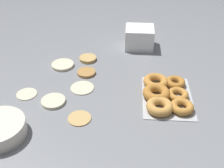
{
  "coord_description": "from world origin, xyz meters",
  "views": [
    {
      "loc": [
        -1.01,
        -0.18,
        0.74
      ],
      "look_at": [
        -0.03,
        -0.11,
        0.04
      ],
      "focal_mm": 45.0,
      "sensor_mm": 36.0,
      "label": 1
    }
  ],
  "objects_px": {
    "pancake_1": "(63,65)",
    "pancake_4": "(27,94)",
    "pancake_5": "(82,87)",
    "donut_tray": "(165,94)",
    "pancake_6": "(86,72)",
    "pancake_2": "(88,59)",
    "pancake_3": "(79,118)",
    "pancake_0": "(53,101)",
    "container_stack": "(139,37)"
  },
  "relations": [
    {
      "from": "pancake_0",
      "to": "pancake_4",
      "type": "distance_m",
      "value": 0.14
    },
    {
      "from": "pancake_1",
      "to": "donut_tray",
      "type": "relative_size",
      "value": 0.38
    },
    {
      "from": "pancake_5",
      "to": "donut_tray",
      "type": "xyz_separation_m",
      "value": [
        -0.04,
        -0.36,
        0.02
      ]
    },
    {
      "from": "pancake_0",
      "to": "pancake_3",
      "type": "xyz_separation_m",
      "value": [
        -0.09,
        -0.12,
        -0.0
      ]
    },
    {
      "from": "pancake_6",
      "to": "donut_tray",
      "type": "xyz_separation_m",
      "value": [
        -0.16,
        -0.36,
        0.01
      ]
    },
    {
      "from": "pancake_4",
      "to": "container_stack",
      "type": "xyz_separation_m",
      "value": [
        0.48,
        -0.49,
        0.05
      ]
    },
    {
      "from": "pancake_1",
      "to": "pancake_4",
      "type": "distance_m",
      "value": 0.26
    },
    {
      "from": "pancake_0",
      "to": "pancake_2",
      "type": "height_order",
      "value": "pancake_2"
    },
    {
      "from": "pancake_2",
      "to": "pancake_6",
      "type": "bearing_deg",
      "value": -175.13
    },
    {
      "from": "pancake_1",
      "to": "pancake_2",
      "type": "bearing_deg",
      "value": -59.42
    },
    {
      "from": "pancake_2",
      "to": "pancake_5",
      "type": "relative_size",
      "value": 0.83
    },
    {
      "from": "pancake_2",
      "to": "pancake_5",
      "type": "xyz_separation_m",
      "value": [
        -0.25,
        -0.01,
        -0.0
      ]
    },
    {
      "from": "pancake_1",
      "to": "pancake_2",
      "type": "height_order",
      "value": "pancake_2"
    },
    {
      "from": "pancake_0",
      "to": "pancake_5",
      "type": "height_order",
      "value": "pancake_0"
    },
    {
      "from": "donut_tray",
      "to": "pancake_4",
      "type": "bearing_deg",
      "value": 91.87
    },
    {
      "from": "pancake_5",
      "to": "donut_tray",
      "type": "distance_m",
      "value": 0.36
    },
    {
      "from": "pancake_3",
      "to": "pancake_5",
      "type": "xyz_separation_m",
      "value": [
        0.2,
        0.02,
        -0.0
      ]
    },
    {
      "from": "pancake_0",
      "to": "pancake_4",
      "type": "bearing_deg",
      "value": 70.64
    },
    {
      "from": "pancake_0",
      "to": "container_stack",
      "type": "relative_size",
      "value": 0.66
    },
    {
      "from": "pancake_0",
      "to": "donut_tray",
      "type": "bearing_deg",
      "value": -82.09
    },
    {
      "from": "pancake_1",
      "to": "pancake_4",
      "type": "bearing_deg",
      "value": 156.38
    },
    {
      "from": "pancake_4",
      "to": "container_stack",
      "type": "relative_size",
      "value": 0.57
    },
    {
      "from": "pancake_0",
      "to": "pancake_5",
      "type": "distance_m",
      "value": 0.15
    },
    {
      "from": "pancake_1",
      "to": "pancake_6",
      "type": "distance_m",
      "value": 0.14
    },
    {
      "from": "pancake_4",
      "to": "pancake_3",
      "type": "bearing_deg",
      "value": -118.41
    },
    {
      "from": "pancake_0",
      "to": "pancake_1",
      "type": "distance_m",
      "value": 0.29
    },
    {
      "from": "pancake_0",
      "to": "pancake_3",
      "type": "height_order",
      "value": "pancake_0"
    },
    {
      "from": "pancake_6",
      "to": "container_stack",
      "type": "height_order",
      "value": "container_stack"
    },
    {
      "from": "pancake_4",
      "to": "donut_tray",
      "type": "xyz_separation_m",
      "value": [
        0.02,
        -0.59,
        0.02
      ]
    },
    {
      "from": "pancake_2",
      "to": "pancake_0",
      "type": "bearing_deg",
      "value": 165.19
    },
    {
      "from": "pancake_5",
      "to": "pancake_6",
      "type": "xyz_separation_m",
      "value": [
        0.12,
        -0.0,
        0.0
      ]
    },
    {
      "from": "pancake_3",
      "to": "donut_tray",
      "type": "bearing_deg",
      "value": -65.32
    },
    {
      "from": "pancake_4",
      "to": "container_stack",
      "type": "height_order",
      "value": "container_stack"
    },
    {
      "from": "pancake_6",
      "to": "pancake_4",
      "type": "bearing_deg",
      "value": 127.76
    },
    {
      "from": "pancake_5",
      "to": "pancake_6",
      "type": "relative_size",
      "value": 1.2
    },
    {
      "from": "pancake_5",
      "to": "donut_tray",
      "type": "height_order",
      "value": "donut_tray"
    },
    {
      "from": "pancake_4",
      "to": "pancake_5",
      "type": "height_order",
      "value": "same"
    },
    {
      "from": "pancake_3",
      "to": "donut_tray",
      "type": "relative_size",
      "value": 0.31
    },
    {
      "from": "pancake_0",
      "to": "pancake_3",
      "type": "bearing_deg",
      "value": -126.39
    },
    {
      "from": "pancake_5",
      "to": "container_stack",
      "type": "distance_m",
      "value": 0.49
    },
    {
      "from": "pancake_1",
      "to": "pancake_4",
      "type": "relative_size",
      "value": 1.26
    },
    {
      "from": "donut_tray",
      "to": "container_stack",
      "type": "xyz_separation_m",
      "value": [
        0.46,
        0.11,
        0.04
      ]
    },
    {
      "from": "pancake_3",
      "to": "pancake_0",
      "type": "bearing_deg",
      "value": 53.61
    },
    {
      "from": "pancake_5",
      "to": "pancake_6",
      "type": "distance_m",
      "value": 0.12
    },
    {
      "from": "container_stack",
      "to": "pancake_1",
      "type": "bearing_deg",
      "value": 121.58
    },
    {
      "from": "pancake_2",
      "to": "pancake_4",
      "type": "distance_m",
      "value": 0.38
    },
    {
      "from": "pancake_3",
      "to": "donut_tray",
      "type": "height_order",
      "value": "donut_tray"
    },
    {
      "from": "pancake_2",
      "to": "container_stack",
      "type": "relative_size",
      "value": 0.57
    },
    {
      "from": "pancake_3",
      "to": "pancake_5",
      "type": "distance_m",
      "value": 0.2
    },
    {
      "from": "pancake_6",
      "to": "container_stack",
      "type": "bearing_deg",
      "value": -40.66
    }
  ]
}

